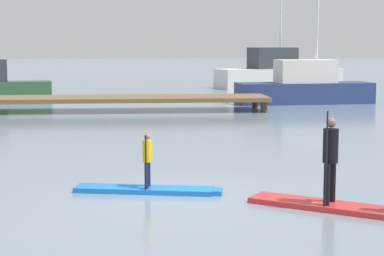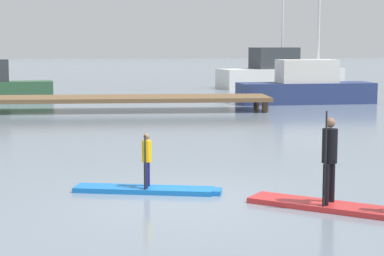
# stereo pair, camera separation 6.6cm
# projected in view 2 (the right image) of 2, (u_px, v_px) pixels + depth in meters

# --- Properties ---
(ground_plane) EXTENTS (240.00, 240.00, 0.00)m
(ground_plane) POSITION_uv_depth(u_px,v_px,m) (187.00, 200.00, 13.05)
(ground_plane) COLOR gray
(paddleboard_near) EXTENTS (3.02, 1.13, 0.10)m
(paddleboard_near) POSITION_uv_depth(u_px,v_px,m) (147.00, 190.00, 13.73)
(paddleboard_near) COLOR blue
(paddleboard_near) RESTS_ON ground
(paddler_child_solo) EXTENTS (0.23, 0.39, 1.10)m
(paddler_child_solo) POSITION_uv_depth(u_px,v_px,m) (147.00, 157.00, 13.64)
(paddler_child_solo) COLOR #19194C
(paddler_child_solo) RESTS_ON paddleboard_near
(paddleboard_far) EXTENTS (3.32, 2.57, 0.10)m
(paddleboard_far) POSITION_uv_depth(u_px,v_px,m) (346.00, 208.00, 12.18)
(paddleboard_far) COLOR red
(paddleboard_far) RESTS_ON ground
(paddler_adult) EXTENTS (0.39, 0.43, 1.71)m
(paddler_adult) POSITION_uv_depth(u_px,v_px,m) (329.00, 155.00, 12.22)
(paddler_adult) COLOR black
(paddler_adult) RESTS_ON paddleboard_far
(fishing_boat_white_large) EXTENTS (8.96, 4.66, 8.31)m
(fishing_boat_white_large) POSITION_uv_depth(u_px,v_px,m) (279.00, 73.00, 45.94)
(fishing_boat_white_large) COLOR silver
(fishing_boat_white_large) RESTS_ON ground
(fishing_boat_green_midground) EXTENTS (6.91, 2.49, 6.19)m
(fishing_boat_green_midground) POSITION_uv_depth(u_px,v_px,m) (306.00, 87.00, 33.86)
(fishing_boat_green_midground) COLOR navy
(fishing_boat_green_midground) RESTS_ON ground
(floating_dock) EXTENTS (13.69, 2.72, 0.65)m
(floating_dock) POSITION_uv_depth(u_px,v_px,m) (114.00, 99.00, 29.99)
(floating_dock) COLOR brown
(floating_dock) RESTS_ON ground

